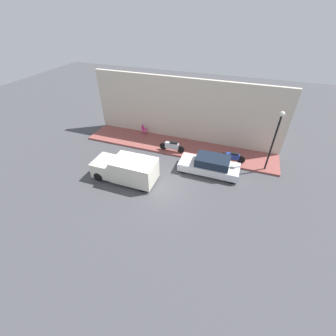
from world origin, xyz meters
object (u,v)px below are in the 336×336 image
delivery_van (126,169)px  scooter_silver (172,146)px  streetlamp (276,133)px  cafe_chair (144,129)px  motorcycle_blue (233,157)px  parked_car (210,165)px

delivery_van → scooter_silver: size_ratio=2.11×
streetlamp → cafe_chair: streetlamp is taller
motorcycle_blue → cafe_chair: size_ratio=2.15×
scooter_silver → cafe_chair: 3.93m
parked_car → motorcycle_blue: parked_car is taller
scooter_silver → cafe_chair: bearing=60.3°
streetlamp → parked_car: bearing=112.1°
delivery_van → cafe_chair: 6.45m
scooter_silver → parked_car: bearing=-114.4°
scooter_silver → cafe_chair: size_ratio=2.38×
streetlamp → scooter_silver: bearing=89.9°
scooter_silver → cafe_chair: (1.95, 3.42, 0.03)m
scooter_silver → motorcycle_blue: scooter_silver is taller
delivery_van → parked_car: bearing=-62.8°
delivery_van → streetlamp: (4.31, -9.18, 2.24)m
scooter_silver → delivery_van: bearing=156.0°
parked_car → scooter_silver: 3.78m
streetlamp → cafe_chair: (1.96, 10.68, -2.45)m
motorcycle_blue → streetlamp: 3.50m
delivery_van → scooter_silver: (4.32, -1.92, -0.25)m
parked_car → cafe_chair: size_ratio=4.85×
scooter_silver → streetlamp: bearing=-90.1°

